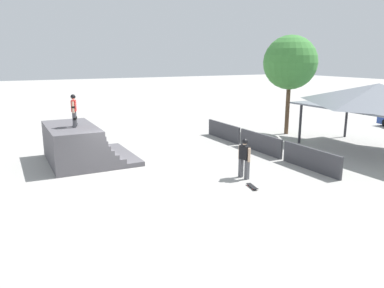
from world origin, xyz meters
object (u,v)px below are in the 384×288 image
bystander_walking (244,155)px  skateboard_on_ground (252,186)px  skateboard_on_deck (75,125)px  skater_on_deck (74,108)px  tree_beside_pavilion (290,63)px

bystander_walking → skateboard_on_ground: (1.22, -0.42, -0.99)m
skateboard_on_deck → bystander_walking: size_ratio=0.44×
skater_on_deck → bystander_walking: size_ratio=0.89×
skateboard_on_deck → bystander_walking: bearing=59.1°
skateboard_on_deck → tree_beside_pavilion: tree_beside_pavilion is taller
skateboard_on_ground → skater_on_deck: bearing=-127.5°
skateboard_on_ground → tree_beside_pavilion: size_ratio=0.12×
skateboard_on_ground → tree_beside_pavilion: bearing=145.3°
skater_on_deck → bystander_walking: 8.46m
skater_on_deck → skateboard_on_deck: 0.92m
skateboard_on_ground → tree_beside_pavilion: (-8.02, 8.78, 4.79)m
bystander_walking → tree_beside_pavilion: 11.43m
skater_on_deck → skateboard_on_deck: (-0.34, 0.07, -0.85)m
skateboard_on_deck → skateboard_on_ground: skateboard_on_deck is taller
skateboard_on_ground → tree_beside_pavilion: 12.82m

